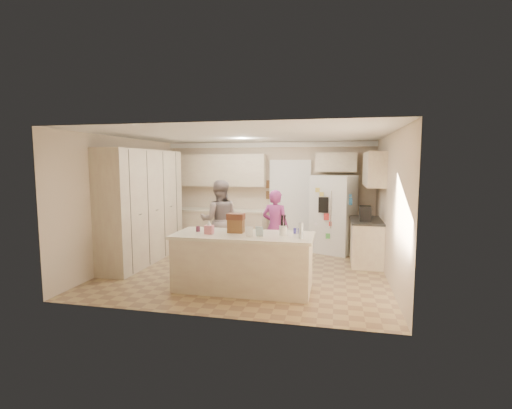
% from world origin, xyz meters
% --- Properties ---
extents(floor, '(5.20, 4.60, 0.02)m').
position_xyz_m(floor, '(0.00, 0.00, -0.01)').
color(floor, '#9C8357').
rests_on(floor, ground).
extents(ceiling, '(5.20, 4.60, 0.02)m').
position_xyz_m(ceiling, '(0.00, 0.00, 2.61)').
color(ceiling, white).
rests_on(ceiling, wall_back).
extents(wall_back, '(5.20, 0.02, 2.60)m').
position_xyz_m(wall_back, '(0.00, 2.31, 1.30)').
color(wall_back, beige).
rests_on(wall_back, ground).
extents(wall_front, '(5.20, 0.02, 2.60)m').
position_xyz_m(wall_front, '(0.00, -2.31, 1.30)').
color(wall_front, beige).
rests_on(wall_front, ground).
extents(wall_left, '(0.02, 4.60, 2.60)m').
position_xyz_m(wall_left, '(-2.61, 0.00, 1.30)').
color(wall_left, beige).
rests_on(wall_left, ground).
extents(wall_right, '(0.02, 4.60, 2.60)m').
position_xyz_m(wall_right, '(2.61, 0.00, 1.30)').
color(wall_right, beige).
rests_on(wall_right, ground).
extents(crown_back, '(5.20, 0.08, 0.12)m').
position_xyz_m(crown_back, '(0.00, 2.26, 2.53)').
color(crown_back, white).
rests_on(crown_back, wall_back).
extents(pantry_bank, '(0.60, 2.60, 2.35)m').
position_xyz_m(pantry_bank, '(-2.30, 0.20, 1.18)').
color(pantry_bank, beige).
rests_on(pantry_bank, floor).
extents(back_base_cab, '(2.20, 0.60, 0.88)m').
position_xyz_m(back_base_cab, '(-1.15, 2.00, 0.44)').
color(back_base_cab, beige).
rests_on(back_base_cab, floor).
extents(back_countertop, '(2.24, 0.63, 0.04)m').
position_xyz_m(back_countertop, '(-1.15, 1.99, 0.90)').
color(back_countertop, beige).
rests_on(back_countertop, back_base_cab).
extents(back_upper_cab, '(2.20, 0.35, 0.80)m').
position_xyz_m(back_upper_cab, '(-1.15, 2.12, 1.90)').
color(back_upper_cab, beige).
rests_on(back_upper_cab, wall_back).
extents(doorway_opening, '(0.90, 0.06, 2.10)m').
position_xyz_m(doorway_opening, '(0.55, 2.28, 1.05)').
color(doorway_opening, black).
rests_on(doorway_opening, floor).
extents(doorway_casing, '(1.02, 0.03, 2.22)m').
position_xyz_m(doorway_casing, '(0.55, 2.24, 1.05)').
color(doorway_casing, white).
rests_on(doorway_casing, floor).
extents(wall_frame_upper, '(0.15, 0.02, 0.20)m').
position_xyz_m(wall_frame_upper, '(0.02, 2.27, 1.55)').
color(wall_frame_upper, brown).
rests_on(wall_frame_upper, wall_back).
extents(wall_frame_lower, '(0.15, 0.02, 0.20)m').
position_xyz_m(wall_frame_lower, '(0.02, 2.27, 1.28)').
color(wall_frame_lower, brown).
rests_on(wall_frame_lower, wall_back).
extents(refrigerator, '(1.10, 1.00, 1.80)m').
position_xyz_m(refrigerator, '(1.62, 1.83, 0.90)').
color(refrigerator, white).
rests_on(refrigerator, floor).
extents(fridge_seam, '(0.02, 0.02, 1.78)m').
position_xyz_m(fridge_seam, '(1.62, 1.47, 0.90)').
color(fridge_seam, gray).
rests_on(fridge_seam, refrigerator).
extents(fridge_dispenser, '(0.22, 0.03, 0.35)m').
position_xyz_m(fridge_dispenser, '(1.40, 1.46, 1.15)').
color(fridge_dispenser, black).
rests_on(fridge_dispenser, refrigerator).
extents(fridge_handle_l, '(0.02, 0.02, 0.85)m').
position_xyz_m(fridge_handle_l, '(1.57, 1.46, 1.05)').
color(fridge_handle_l, silver).
rests_on(fridge_handle_l, refrigerator).
extents(fridge_handle_r, '(0.02, 0.02, 0.85)m').
position_xyz_m(fridge_handle_r, '(1.67, 1.46, 1.05)').
color(fridge_handle_r, silver).
rests_on(fridge_handle_r, refrigerator).
extents(over_fridge_cab, '(0.95, 0.35, 0.45)m').
position_xyz_m(over_fridge_cab, '(1.65, 2.12, 2.10)').
color(over_fridge_cab, beige).
rests_on(over_fridge_cab, wall_back).
extents(right_base_cab, '(0.60, 1.20, 0.88)m').
position_xyz_m(right_base_cab, '(2.30, 1.00, 0.44)').
color(right_base_cab, beige).
rests_on(right_base_cab, floor).
extents(right_countertop, '(0.63, 1.24, 0.04)m').
position_xyz_m(right_countertop, '(2.29, 1.00, 0.90)').
color(right_countertop, '#2D2B28').
rests_on(right_countertop, right_base_cab).
extents(right_upper_cab, '(0.35, 1.50, 0.70)m').
position_xyz_m(right_upper_cab, '(2.43, 1.20, 1.95)').
color(right_upper_cab, beige).
rests_on(right_upper_cab, wall_right).
extents(coffee_maker, '(0.22, 0.28, 0.30)m').
position_xyz_m(coffee_maker, '(2.25, 0.80, 1.07)').
color(coffee_maker, black).
rests_on(coffee_maker, right_countertop).
extents(island_base, '(2.20, 0.90, 0.88)m').
position_xyz_m(island_base, '(0.20, -1.10, 0.44)').
color(island_base, beige).
rests_on(island_base, floor).
extents(island_top, '(2.28, 0.96, 0.05)m').
position_xyz_m(island_top, '(0.20, -1.10, 0.90)').
color(island_top, beige).
rests_on(island_top, island_base).
extents(utensil_crock, '(0.13, 0.13, 0.15)m').
position_xyz_m(utensil_crock, '(0.85, -1.05, 1.00)').
color(utensil_crock, white).
rests_on(utensil_crock, island_top).
extents(tissue_box, '(0.13, 0.13, 0.14)m').
position_xyz_m(tissue_box, '(-0.35, -1.20, 1.00)').
color(tissue_box, pink).
rests_on(tissue_box, island_top).
extents(tissue_plume, '(0.08, 0.08, 0.08)m').
position_xyz_m(tissue_plume, '(-0.35, -1.20, 1.10)').
color(tissue_plume, white).
rests_on(tissue_plume, tissue_box).
extents(dollhouse_body, '(0.26, 0.18, 0.22)m').
position_xyz_m(dollhouse_body, '(0.05, -1.00, 1.04)').
color(dollhouse_body, brown).
rests_on(dollhouse_body, island_top).
extents(dollhouse_roof, '(0.28, 0.20, 0.10)m').
position_xyz_m(dollhouse_roof, '(0.05, -1.00, 1.20)').
color(dollhouse_roof, '#592D1E').
rests_on(dollhouse_roof, dollhouse_body).
extents(jam_jar, '(0.07, 0.07, 0.09)m').
position_xyz_m(jam_jar, '(-0.60, -1.05, 0.97)').
color(jam_jar, '#59263F').
rests_on(jam_jar, island_top).
extents(greeting_card_a, '(0.12, 0.06, 0.16)m').
position_xyz_m(greeting_card_a, '(0.35, -1.30, 1.01)').
color(greeting_card_a, white).
rests_on(greeting_card_a, island_top).
extents(greeting_card_b, '(0.12, 0.05, 0.16)m').
position_xyz_m(greeting_card_b, '(0.50, -1.25, 1.01)').
color(greeting_card_b, silver).
rests_on(greeting_card_b, island_top).
extents(water_bottle, '(0.07, 0.07, 0.24)m').
position_xyz_m(water_bottle, '(1.15, -1.25, 1.04)').
color(water_bottle, silver).
rests_on(water_bottle, island_top).
extents(shaker_salt, '(0.05, 0.05, 0.09)m').
position_xyz_m(shaker_salt, '(1.02, -0.88, 0.97)').
color(shaker_salt, '#3934A7').
rests_on(shaker_salt, island_top).
extents(shaker_pepper, '(0.05, 0.05, 0.09)m').
position_xyz_m(shaker_pepper, '(1.09, -0.88, 0.97)').
color(shaker_pepper, '#3934A7').
rests_on(shaker_pepper, island_top).
extents(teen_boy, '(0.97, 0.84, 1.72)m').
position_xyz_m(teen_boy, '(-0.77, 0.63, 0.86)').
color(teen_boy, gray).
rests_on(teen_boy, floor).
extents(teen_girl, '(0.62, 0.46, 1.54)m').
position_xyz_m(teen_girl, '(0.46, 0.59, 0.77)').
color(teen_girl, '#BF3E9E').
rests_on(teen_girl, floor).
extents(fridge_magnets, '(0.76, 0.02, 1.44)m').
position_xyz_m(fridge_magnets, '(1.62, 1.46, 0.90)').
color(fridge_magnets, tan).
rests_on(fridge_magnets, refrigerator).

